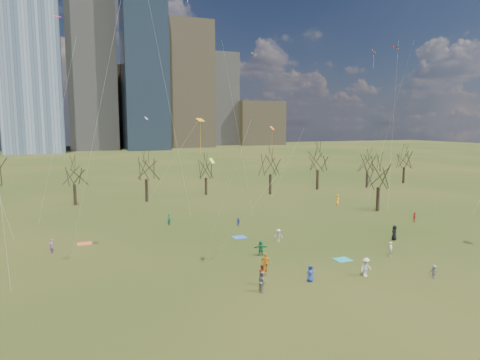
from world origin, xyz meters
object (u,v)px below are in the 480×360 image
object	(u,v)px
person_0	(310,273)
person_4	(266,263)
person_1	(391,249)
blanket_teal	(343,260)
person_2	(263,274)
blanket_crimson	(85,244)
blanket_navy	(239,237)

from	to	relation	value
person_0	person_4	world-z (taller)	person_4
person_1	person_4	bearing A→B (deg)	139.12
blanket_teal	person_2	world-z (taller)	person_2
blanket_crimson	blanket_navy	bearing A→B (deg)	-12.64
person_0	blanket_crimson	bearing A→B (deg)	141.47
blanket_teal	blanket_crimson	bearing A→B (deg)	146.98
person_0	person_4	size ratio (longest dim) A/B	0.83
blanket_navy	person_1	bearing A→B (deg)	-46.97
blanket_navy	blanket_crimson	distance (m)	18.28
blanket_navy	person_2	distance (m)	15.65
blanket_teal	blanket_crimson	size ratio (longest dim) A/B	1.00
person_2	person_4	bearing A→B (deg)	-12.98
blanket_teal	person_4	size ratio (longest dim) A/B	0.88
person_0	blanket_navy	bearing A→B (deg)	100.74
blanket_navy	blanket_crimson	size ratio (longest dim) A/B	1.00
blanket_teal	person_4	world-z (taller)	person_4
person_1	person_4	world-z (taller)	person_4
blanket_crimson	blanket_teal	bearing A→B (deg)	-33.02
person_4	person_1	bearing A→B (deg)	-152.37
person_1	person_2	world-z (taller)	person_2
blanket_crimson	person_4	size ratio (longest dim) A/B	0.88
person_0	person_4	bearing A→B (deg)	134.80
person_1	person_0	bearing A→B (deg)	156.47
person_2	person_1	bearing A→B (deg)	-65.32
blanket_teal	person_4	bearing A→B (deg)	-177.10
blanket_teal	person_2	xyz separation A→B (m)	(-10.48, -3.20, 0.91)
person_0	person_4	distance (m)	4.52
person_4	person_0	bearing A→B (deg)	155.17
blanket_teal	person_2	distance (m)	10.99
blanket_navy	person_1	distance (m)	17.65
blanket_crimson	person_2	bearing A→B (deg)	-53.68
blanket_crimson	person_2	distance (m)	23.81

